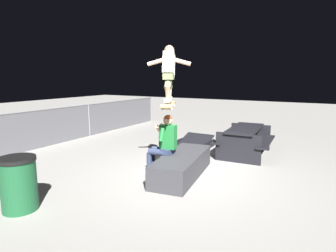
% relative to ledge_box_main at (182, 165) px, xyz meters
% --- Properties ---
extents(ground_plane, '(40.00, 40.00, 0.00)m').
position_rel_ledge_box_main_xyz_m(ground_plane, '(0.07, 0.13, -0.23)').
color(ground_plane, gray).
extents(ledge_box_main, '(2.16, 1.00, 0.46)m').
position_rel_ledge_box_main_xyz_m(ledge_box_main, '(0.00, 0.00, 0.00)').
color(ledge_box_main, '#38383D').
rests_on(ledge_box_main, ground).
extents(person_sitting_on_ledge, '(0.60, 0.78, 1.29)m').
position_rel_ledge_box_main_xyz_m(person_sitting_on_ledge, '(-0.09, 0.40, 0.48)').
color(person_sitting_on_ledge, '#2D3856').
rests_on(person_sitting_on_ledge, ground).
extents(skateboard, '(1.02, 0.58, 0.13)m').
position_rel_ledge_box_main_xyz_m(skateboard, '(-0.15, 0.25, 1.27)').
color(skateboard, '#AD8451').
extents(skater_airborne, '(0.63, 0.85, 1.12)m').
position_rel_ledge_box_main_xyz_m(skater_airborne, '(-0.10, 0.27, 1.96)').
color(skater_airborne, white).
extents(kicker_ramp, '(1.27, 0.96, 0.44)m').
position_rel_ledge_box_main_xyz_m(kicker_ramp, '(2.28, 0.81, -0.16)').
color(kicker_ramp, black).
rests_on(kicker_ramp, ground).
extents(picnic_table_back, '(1.76, 1.42, 0.75)m').
position_rel_ledge_box_main_xyz_m(picnic_table_back, '(2.26, -0.72, 0.27)').
color(picnic_table_back, black).
rests_on(picnic_table_back, ground).
extents(trash_bin, '(0.56, 0.56, 0.85)m').
position_rel_ledge_box_main_xyz_m(trash_bin, '(-2.64, 1.52, 0.20)').
color(trash_bin, '#19512D').
rests_on(trash_bin, ground).
extents(fence_back, '(12.05, 0.05, 1.13)m').
position_rel_ledge_box_main_xyz_m(fence_back, '(0.07, 4.70, 0.38)').
color(fence_back, slate).
rests_on(fence_back, ground).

